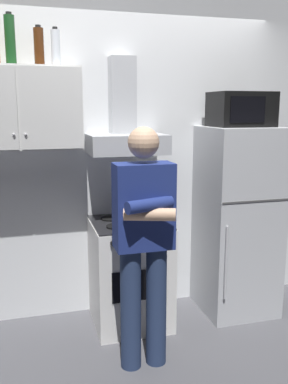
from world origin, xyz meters
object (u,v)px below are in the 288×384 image
at_px(stove_oven, 130,273).
at_px(microwave, 241,109).
at_px(refrigerator, 237,221).
at_px(bottle_rum_dark, 39,47).
at_px(cooking_pot, 149,215).
at_px(bottle_wine_green, 10,40).
at_px(range_hood, 125,128).
at_px(bottle_vodka_clear, 56,48).
at_px(upper_cabinet, 19,108).
at_px(person_standing, 144,240).

distance_m(stove_oven, microwave, 1.62).
relative_size(refrigerator, bottle_rum_dark, 5.52).
distance_m(cooking_pot, bottle_wine_green, 1.62).
bearing_deg(cooking_pot, stove_oven, 137.51).
bearing_deg(bottle_wine_green, cooking_pot, -13.07).
distance_m(range_hood, cooking_pot, 0.72).
distance_m(bottle_vodka_clear, bottle_rum_dark, 0.12).
xyz_separation_m(stove_oven, cooking_pot, (0.13, -0.12, 0.51)).
xyz_separation_m(bottle_vodka_clear, bottle_rum_dark, (-0.12, -0.00, 0.00)).
height_order(upper_cabinet, range_hood, range_hood).
xyz_separation_m(microwave, cooking_pot, (-0.82, -0.14, -0.80)).
height_order(upper_cabinet, cooking_pot, upper_cabinet).
height_order(upper_cabinet, bottle_wine_green, bottle_wine_green).
height_order(refrigerator, cooking_pot, refrigerator).
xyz_separation_m(cooking_pot, bottle_vodka_clear, (-0.64, 0.27, 1.25)).
height_order(refrigerator, bottle_vodka_clear, bottle_vodka_clear).
relative_size(refrigerator, microwave, 3.33).
bearing_deg(refrigerator, cooking_pot, -171.68).
bearing_deg(person_standing, refrigerator, 31.23).
relative_size(cooking_pot, bottle_rum_dark, 0.95).
relative_size(bottle_vodka_clear, bottle_wine_green, 0.79).
height_order(stove_oven, range_hood, range_hood).
bearing_deg(person_standing, cooking_pot, 69.70).
relative_size(stove_oven, bottle_vodka_clear, 3.09).
bearing_deg(person_standing, bottle_vodka_clear, 121.39).
height_order(cooking_pot, bottle_wine_green, bottle_wine_green).
height_order(cooking_pot, bottle_rum_dark, bottle_rum_dark).
bearing_deg(stove_oven, range_hood, 90.00).
height_order(stove_oven, refrigerator, refrigerator).
xyz_separation_m(upper_cabinet, refrigerator, (1.75, -0.12, -0.95)).
height_order(cooking_pot, bottle_vodka_clear, bottle_vodka_clear).
bearing_deg(person_standing, range_hood, 86.09).
bearing_deg(bottle_wine_green, refrigerator, -3.32).
bearing_deg(refrigerator, person_standing, -148.77).
xyz_separation_m(stove_oven, person_standing, (-0.05, -0.61, 0.47)).
height_order(range_hood, bottle_rum_dark, bottle_rum_dark).
distance_m(upper_cabinet, refrigerator, 2.00).
bearing_deg(cooking_pot, microwave, 9.57).
bearing_deg(bottle_wine_green, upper_cabinet, 34.51).
bearing_deg(microwave, cooking_pot, -170.43).
bearing_deg(bottle_vodka_clear, person_standing, -58.61).
distance_m(stove_oven, bottle_wine_green, 1.98).
xyz_separation_m(upper_cabinet, range_hood, (0.80, 0.00, -0.15)).
bearing_deg(microwave, range_hood, 173.54).
height_order(stove_oven, bottle_wine_green, bottle_wine_green).
height_order(microwave, person_standing, microwave).
distance_m(upper_cabinet, stove_oven, 1.55).
distance_m(refrigerator, person_standing, 1.17).
bearing_deg(bottle_rum_dark, stove_oven, -13.53).
relative_size(cooking_pot, bottle_vodka_clear, 0.97).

